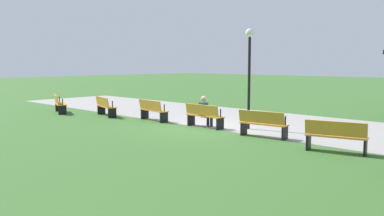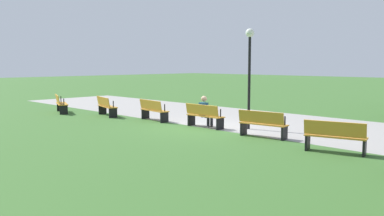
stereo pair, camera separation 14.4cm
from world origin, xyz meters
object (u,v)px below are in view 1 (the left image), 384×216
bench_4 (263,124)px  bench_1 (105,106)px  bench_0 (59,103)px  bench_3 (204,115)px  bench_2 (153,110)px  person_seated (205,111)px  bench_5 (336,136)px  lamp_post (249,59)px

bench_4 → bench_1: bearing=176.3°
bench_0 → bench_3: size_ratio=1.04×
bench_2 → person_seated: size_ratio=1.38×
bench_0 → bench_4: bearing=29.6°
bench_1 → bench_5: 11.05m
bench_2 → bench_4: bearing=7.4°
bench_2 → lamp_post: lamp_post is taller
bench_5 → lamp_post: size_ratio=0.46×
bench_1 → lamp_post: 7.42m
bench_2 → bench_3: 2.79m
bench_2 → bench_3: (2.79, 0.18, 0.00)m
bench_2 → lamp_post: (4.17, 1.11, 2.12)m
bench_1 → bench_4: (8.31, 0.53, 0.00)m
bench_0 → lamp_post: size_ratio=0.45×
bench_5 → bench_1: bearing=165.2°
bench_5 → bench_0: bearing=168.9°
bench_0 → bench_4: same height
person_seated → bench_5: bearing=-8.7°
bench_0 → bench_1: same height
bench_2 → bench_5: same height
bench_2 → bench_5: 8.33m
bench_1 → person_seated: (5.45, 0.86, 0.17)m
bench_2 → bench_3: same height
bench_3 → lamp_post: lamp_post is taller
bench_3 → bench_4: same height
bench_3 → bench_5: (5.52, -0.71, 0.00)m
bench_5 → person_seated: 5.67m
bench_5 → person_seated: size_ratio=1.40×
bench_4 → bench_5: 2.79m
bench_4 → lamp_post: lamp_post is taller
bench_3 → lamp_post: (1.39, 0.93, 2.12)m
bench_0 → bench_5: same height
bench_5 → bench_3: bearing=157.8°
bench_5 → lamp_post: lamp_post is taller
bench_5 → bench_2: bearing=161.5°
bench_0 → bench_1: bearing=40.6°
bench_1 → person_seated: bearing=23.7°
bench_2 → bench_3: size_ratio=1.03×
bench_0 → bench_2: bearing=37.0°
bench_3 → bench_2: bearing=-176.3°
bench_0 → bench_5: 13.72m
bench_0 → bench_3: 8.33m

